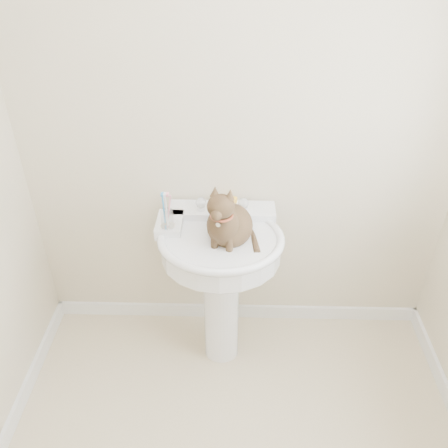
{
  "coord_description": "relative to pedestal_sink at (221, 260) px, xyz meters",
  "views": [
    {
      "loc": [
        -0.02,
        -1.02,
        2.16
      ],
      "look_at": [
        -0.07,
        0.8,
        0.9
      ],
      "focal_mm": 38.0,
      "sensor_mm": 36.0,
      "label": 1
    }
  ],
  "objects": [
    {
      "name": "toothbrush_cup",
      "position": [
        -0.25,
        0.02,
        0.23
      ],
      "size": [
        0.07,
        0.07,
        0.18
      ],
      "rotation": [
        0.0,
        0.0,
        0.05
      ],
      "color": "silver",
      "rests_on": "pedestal_sink"
    },
    {
      "name": "faucet",
      "position": [
        0.0,
        0.15,
        0.23
      ],
      "size": [
        0.28,
        0.12,
        0.14
      ],
      "color": "silver",
      "rests_on": "pedestal_sink"
    },
    {
      "name": "pedestal_sink",
      "position": [
        0.0,
        0.0,
        0.0
      ],
      "size": [
        0.62,
        0.61,
        0.86
      ],
      "color": "white",
      "rests_on": "floor"
    },
    {
      "name": "soap_bar",
      "position": [
        0.03,
        0.24,
        0.2
      ],
      "size": [
        0.1,
        0.08,
        0.03
      ],
      "primitive_type": "cube",
      "rotation": [
        0.0,
        0.0,
        -0.3
      ],
      "color": "yellow",
      "rests_on": "pedestal_sink"
    },
    {
      "name": "wall_back",
      "position": [
        0.08,
        0.29,
        0.58
      ],
      "size": [
        2.2,
        0.0,
        2.5
      ],
      "primitive_type": null,
      "color": "beige",
      "rests_on": "ground"
    },
    {
      "name": "cat",
      "position": [
        0.04,
        -0.02,
        0.24
      ],
      "size": [
        0.24,
        0.3,
        0.44
      ],
      "rotation": [
        0.0,
        0.0,
        -0.32
      ],
      "color": "brown",
      "rests_on": "pedestal_sink"
    },
    {
      "name": "baseboard_back",
      "position": [
        0.08,
        0.28,
        -0.63
      ],
      "size": [
        2.2,
        0.02,
        0.09
      ],
      "primitive_type": "cube",
      "color": "white",
      "rests_on": "floor"
    }
  ]
}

